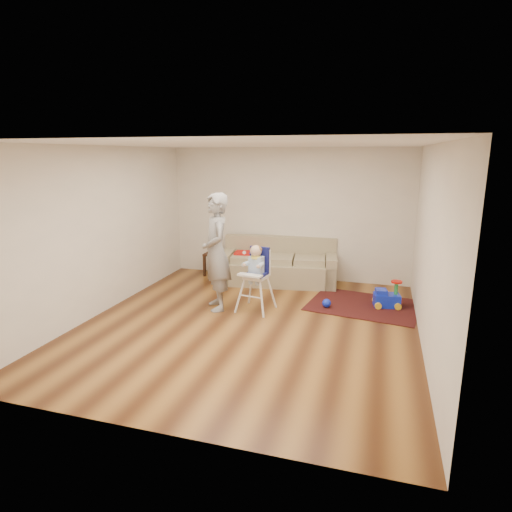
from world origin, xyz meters
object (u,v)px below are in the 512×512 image
(sofa, at_px, (278,261))
(adult, at_px, (216,252))
(side_table, at_px, (217,264))
(high_chair, at_px, (256,279))
(toy_ball, at_px, (327,303))
(ride_on_toy, at_px, (387,293))

(sofa, bearing_deg, adult, -117.39)
(side_table, distance_m, high_chair, 2.37)
(high_chair, bearing_deg, sofa, 99.34)
(side_table, distance_m, toy_ball, 2.94)
(ride_on_toy, distance_m, toy_ball, 1.05)
(toy_ball, height_order, high_chair, high_chair)
(sofa, height_order, adult, adult)
(sofa, bearing_deg, high_chair, -96.79)
(side_table, bearing_deg, ride_on_toy, -17.27)
(toy_ball, relative_size, adult, 0.08)
(sofa, height_order, side_table, sofa)
(ride_on_toy, xyz_separation_m, toy_ball, (-0.98, -0.34, -0.16))
(high_chair, xyz_separation_m, adult, (-0.66, -0.10, 0.44))
(side_table, xyz_separation_m, high_chair, (1.43, -1.87, 0.30))
(toy_ball, bearing_deg, high_chair, -159.24)
(sofa, height_order, ride_on_toy, sofa)
(adult, bearing_deg, high_chair, 66.56)
(high_chair, height_order, adult, adult)
(high_chair, bearing_deg, side_table, 136.19)
(side_table, bearing_deg, adult, -68.62)
(sofa, height_order, high_chair, high_chair)
(ride_on_toy, xyz_separation_m, high_chair, (-2.11, -0.77, 0.29))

